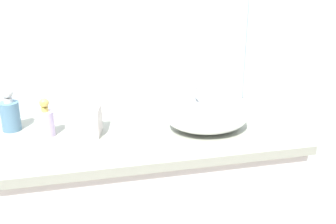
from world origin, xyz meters
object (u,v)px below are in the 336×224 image
(sink_basin, at_px, (207,117))
(lotion_bottle, at_px, (46,121))
(soap_dispenser, at_px, (10,113))
(tissue_box, at_px, (85,119))

(sink_basin, relative_size, lotion_bottle, 2.13)
(lotion_bottle, bearing_deg, soap_dispenser, 148.09)
(soap_dispenser, distance_m, tissue_box, 0.31)
(sink_basin, relative_size, tissue_box, 2.18)
(soap_dispenser, bearing_deg, tissue_box, -19.97)
(sink_basin, relative_size, soap_dispenser, 1.83)
(tissue_box, bearing_deg, sink_basin, -6.55)
(lotion_bottle, relative_size, tissue_box, 1.02)
(soap_dispenser, bearing_deg, lotion_bottle, -31.91)
(tissue_box, bearing_deg, soap_dispenser, 160.03)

